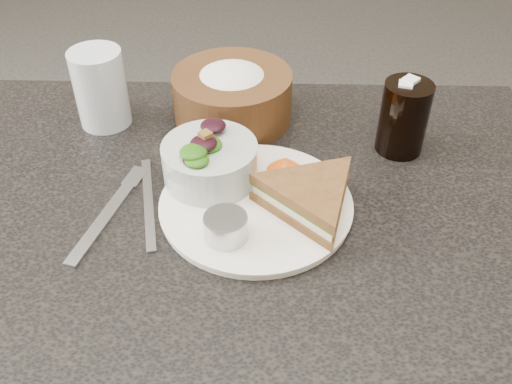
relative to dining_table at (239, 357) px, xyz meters
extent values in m
cube|color=black|center=(0.00, 0.00, 0.00)|extent=(1.00, 0.70, 0.75)
cylinder|color=white|center=(0.03, 0.00, 0.38)|extent=(0.27, 0.27, 0.01)
cylinder|color=#ACACAE|center=(-0.01, -0.07, 0.40)|extent=(0.06, 0.06, 0.03)
cone|color=orange|center=(0.07, 0.07, 0.40)|extent=(0.08, 0.08, 0.03)
cube|color=#AFB1B5|center=(-0.18, -0.03, 0.38)|extent=(0.07, 0.19, 0.01)
cube|color=#AEB0B4|center=(-0.12, 0.00, 0.38)|extent=(0.05, 0.20, 0.00)
cylinder|color=silver|center=(-0.23, 0.21, 0.44)|extent=(0.10, 0.10, 0.13)
camera|label=1|loc=(0.05, -0.60, 0.92)|focal=40.00mm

